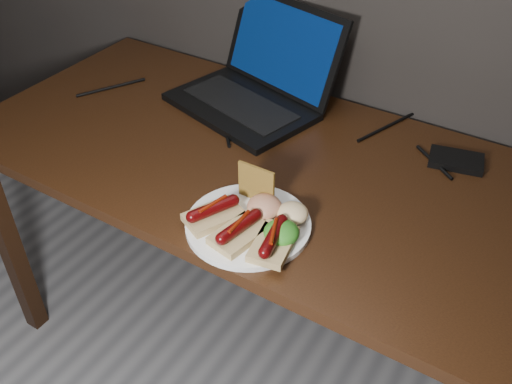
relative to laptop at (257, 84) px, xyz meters
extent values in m
cube|color=#321A0C|center=(0.11, -0.21, -0.07)|extent=(1.40, 0.70, 0.03)
cube|color=#321A0C|center=(-0.54, -0.51, -0.45)|extent=(0.05, 0.05, 0.72)
cube|color=#321A0C|center=(-0.54, 0.09, -0.45)|extent=(0.05, 0.05, 0.72)
cube|color=#321A0C|center=(0.76, 0.09, -0.45)|extent=(0.05, 0.05, 0.72)
cube|color=black|center=(-0.02, -0.06, -0.05)|extent=(0.43, 0.33, 0.02)
cube|color=black|center=(-0.02, -0.06, -0.04)|extent=(0.34, 0.21, 0.00)
cube|color=black|center=(0.03, 0.10, 0.08)|extent=(0.39, 0.18, 0.23)
cube|color=navy|center=(0.03, 0.10, 0.08)|extent=(0.35, 0.16, 0.20)
cube|color=black|center=(0.55, 0.00, -0.05)|extent=(0.14, 0.10, 0.02)
cylinder|color=black|center=(0.00, -0.16, -0.05)|extent=(0.12, 0.14, 0.01)
cylinder|color=black|center=(0.35, 0.07, -0.05)|extent=(0.08, 0.21, 0.01)
cylinder|color=black|center=(0.50, -0.03, -0.05)|extent=(0.12, 0.09, 0.01)
cylinder|color=black|center=(-0.39, -0.15, -0.05)|extent=(0.10, 0.18, 0.01)
cylinder|color=white|center=(0.25, -0.44, -0.05)|extent=(0.33, 0.33, 0.01)
cube|color=tan|center=(0.19, -0.47, -0.04)|extent=(0.11, 0.13, 0.02)
cylinder|color=#510506|center=(0.19, -0.47, -0.01)|extent=(0.06, 0.10, 0.02)
sphere|color=#510506|center=(0.17, -0.51, -0.01)|extent=(0.02, 0.02, 0.02)
sphere|color=#510506|center=(0.21, -0.43, -0.01)|extent=(0.02, 0.02, 0.02)
cylinder|color=#621304|center=(0.19, -0.47, 0.00)|extent=(0.02, 0.07, 0.01)
cube|color=tan|center=(0.26, -0.49, -0.04)|extent=(0.09, 0.13, 0.02)
cylinder|color=#510506|center=(0.26, -0.49, -0.01)|extent=(0.04, 0.10, 0.02)
sphere|color=#510506|center=(0.25, -0.53, -0.01)|extent=(0.03, 0.02, 0.02)
sphere|color=#510506|center=(0.27, -0.44, -0.01)|extent=(0.03, 0.02, 0.02)
cylinder|color=#621304|center=(0.26, -0.49, 0.00)|extent=(0.01, 0.07, 0.01)
cube|color=tan|center=(0.33, -0.48, -0.04)|extent=(0.09, 0.13, 0.02)
cylinder|color=#510506|center=(0.33, -0.48, -0.01)|extent=(0.04, 0.10, 0.02)
sphere|color=#510506|center=(0.34, -0.52, -0.01)|extent=(0.03, 0.02, 0.02)
sphere|color=#510506|center=(0.33, -0.43, -0.01)|extent=(0.03, 0.02, 0.02)
cylinder|color=#621304|center=(0.33, -0.48, 0.00)|extent=(0.03, 0.07, 0.01)
cube|color=#AB832F|center=(0.23, -0.37, 0.00)|extent=(0.09, 0.01, 0.08)
ellipsoid|color=#155310|center=(0.34, -0.45, -0.02)|extent=(0.07, 0.07, 0.04)
ellipsoid|color=#A31910|center=(0.27, -0.40, -0.02)|extent=(0.07, 0.07, 0.04)
ellipsoid|color=beige|center=(0.33, -0.39, -0.03)|extent=(0.06, 0.06, 0.04)
camera|label=1|loc=(0.72, -1.16, 0.72)|focal=40.00mm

